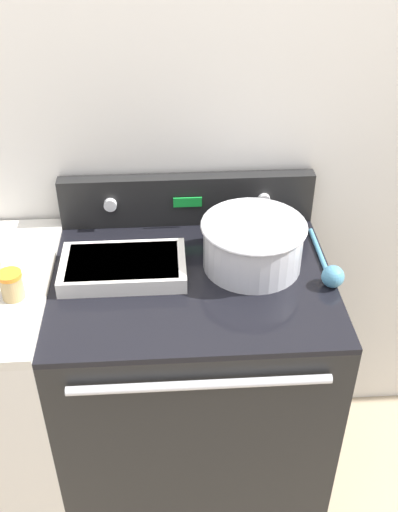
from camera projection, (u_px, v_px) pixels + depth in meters
The scene contains 7 objects.
kitchen_wall at pixel (185, 125), 1.83m from camera, with size 8.00×0.05×2.50m.
stove_range at pixel (193, 389), 1.99m from camera, with size 0.81×0.68×0.94m.
control_panel at pixel (187, 199), 1.91m from camera, with size 0.81×0.07×0.17m.
mixing_bowl at pixel (253, 242), 1.71m from camera, with size 0.30×0.30×0.14m.
casserole_dish at pixel (123, 266), 1.71m from camera, with size 0.36×0.21×0.05m.
ladle at pixel (331, 273), 1.68m from camera, with size 0.06×0.31×0.06m.
spice_jar_orange_cap at pixel (12, 285), 1.60m from camera, with size 0.06×0.06×0.08m.
Camera 1 is at (-0.07, -1.04, 1.98)m, focal length 42.00 mm.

